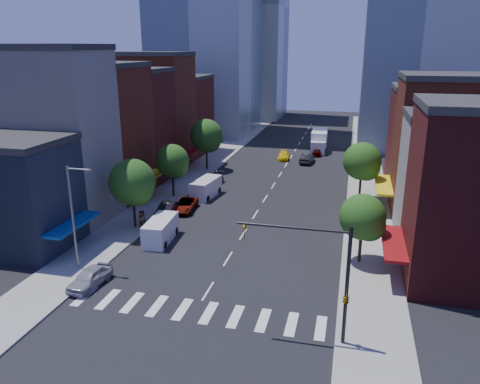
% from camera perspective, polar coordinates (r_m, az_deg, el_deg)
% --- Properties ---
extents(ground, '(220.00, 220.00, 0.00)m').
position_cam_1_polar(ground, '(37.57, -3.93, -11.96)').
color(ground, black).
rests_on(ground, ground).
extents(sidewalk_left, '(5.00, 120.00, 0.15)m').
position_cam_1_polar(sidewalk_left, '(76.89, -3.86, 3.54)').
color(sidewalk_left, gray).
rests_on(sidewalk_left, ground).
extents(sidewalk_right, '(5.00, 120.00, 0.15)m').
position_cam_1_polar(sidewalk_right, '(73.49, 15.09, 2.33)').
color(sidewalk_right, gray).
rests_on(sidewalk_right, ground).
extents(crosswalk, '(19.00, 3.00, 0.01)m').
position_cam_1_polar(crosswalk, '(35.12, -5.45, -14.26)').
color(crosswalk, silver).
rests_on(crosswalk, ground).
extents(bldg_left_0, '(12.00, 8.00, 10.00)m').
position_cam_1_polar(bldg_left_0, '(48.86, -26.72, -0.43)').
color(bldg_left_0, '#293044').
rests_on(bldg_left_0, ground).
extents(bldg_left_1, '(12.00, 8.00, 18.00)m').
position_cam_1_polar(bldg_left_1, '(54.06, -21.92, 6.12)').
color(bldg_left_1, '#B7B3A9').
rests_on(bldg_left_1, ground).
extents(bldg_left_2, '(12.00, 9.00, 16.00)m').
position_cam_1_polar(bldg_left_2, '(61.22, -17.28, 6.82)').
color(bldg_left_2, maroon).
rests_on(bldg_left_2, ground).
extents(bldg_left_3, '(12.00, 8.00, 15.00)m').
position_cam_1_polar(bldg_left_3, '(68.62, -13.64, 7.75)').
color(bldg_left_3, '#4C1313').
rests_on(bldg_left_3, ground).
extents(bldg_left_4, '(12.00, 9.00, 17.00)m').
position_cam_1_polar(bldg_left_4, '(76.05, -10.77, 9.59)').
color(bldg_left_4, maroon).
rests_on(bldg_left_4, ground).
extents(bldg_left_5, '(12.00, 10.00, 13.00)m').
position_cam_1_polar(bldg_left_5, '(84.98, -8.06, 9.15)').
color(bldg_left_5, '#4C1313').
rests_on(bldg_left_5, ground).
extents(bldg_right_1, '(12.00, 8.00, 12.00)m').
position_cam_1_polar(bldg_right_1, '(48.97, 25.97, 0.93)').
color(bldg_right_1, '#B7B3A9').
rests_on(bldg_right_1, ground).
extents(bldg_right_2, '(12.00, 10.00, 15.00)m').
position_cam_1_polar(bldg_right_2, '(57.23, 24.42, 4.85)').
color(bldg_right_2, maroon).
rests_on(bldg_right_2, ground).
extents(bldg_right_3, '(12.00, 10.00, 13.00)m').
position_cam_1_polar(bldg_right_3, '(67.09, 22.88, 5.80)').
color(bldg_right_3, '#4C1313').
rests_on(bldg_right_3, ground).
extents(tower_far_w, '(18.00, 18.00, 56.00)m').
position_cam_1_polar(tower_far_w, '(129.62, 1.21, 21.60)').
color(tower_far_w, '#9EA5AD').
rests_on(tower_far_w, ground).
extents(traffic_signal, '(7.24, 2.24, 8.00)m').
position_cam_1_polar(traffic_signal, '(30.19, 11.82, -11.12)').
color(traffic_signal, black).
rests_on(traffic_signal, sidewalk_right).
extents(streetlight, '(2.25, 0.25, 9.00)m').
position_cam_1_polar(streetlight, '(41.10, -19.57, -2.26)').
color(streetlight, slate).
rests_on(streetlight, sidewalk_left).
extents(tree_left_near, '(4.80, 4.80, 7.30)m').
position_cam_1_polar(tree_left_near, '(49.16, -12.87, 0.96)').
color(tree_left_near, black).
rests_on(tree_left_near, sidewalk_left).
extents(tree_left_mid, '(4.20, 4.20, 6.65)m').
position_cam_1_polar(tree_left_mid, '(58.92, -8.15, 3.59)').
color(tree_left_mid, black).
rests_on(tree_left_mid, sidewalk_left).
extents(tree_left_far, '(5.00, 5.00, 7.75)m').
position_cam_1_polar(tree_left_far, '(71.66, -4.04, 6.72)').
color(tree_left_far, black).
rests_on(tree_left_far, sidewalk_left).
extents(tree_right_near, '(4.00, 4.00, 6.20)m').
position_cam_1_polar(tree_right_near, '(41.58, 14.91, -3.19)').
color(tree_right_near, black).
rests_on(tree_right_near, sidewalk_right).
extents(tree_right_far, '(4.60, 4.60, 7.20)m').
position_cam_1_polar(tree_right_far, '(58.66, 14.80, 3.46)').
color(tree_right_far, black).
rests_on(tree_right_far, sidewalk_right).
extents(parked_car_front, '(2.22, 4.59, 1.51)m').
position_cam_1_polar(parked_car_front, '(39.70, -17.85, -9.89)').
color(parked_car_front, '#A09FA4').
rests_on(parked_car_front, ground).
extents(parked_car_second, '(1.76, 4.75, 1.55)m').
position_cam_1_polar(parked_car_second, '(53.14, -8.88, -2.20)').
color(parked_car_second, black).
rests_on(parked_car_second, ground).
extents(parked_car_third, '(2.69, 5.11, 1.37)m').
position_cam_1_polar(parked_car_third, '(54.77, -6.73, -1.61)').
color(parked_car_third, '#999999').
rests_on(parked_car_third, ground).
extents(parked_car_rear, '(2.33, 5.48, 1.58)m').
position_cam_1_polar(parked_car_rear, '(64.34, -3.47, 1.46)').
color(parked_car_rear, black).
rests_on(parked_car_rear, ground).
extents(cargo_van_near, '(2.48, 5.43, 2.25)m').
position_cam_1_polar(cargo_van_near, '(46.55, -9.71, -4.67)').
color(cargo_van_near, silver).
rests_on(cargo_van_near, ground).
extents(cargo_van_far, '(2.79, 5.64, 2.31)m').
position_cam_1_polar(cargo_van_far, '(59.47, -4.22, 0.47)').
color(cargo_van_far, silver).
rests_on(cargo_van_far, ground).
extents(taxi, '(2.30, 4.61, 1.28)m').
position_cam_1_polar(taxi, '(79.84, 5.34, 4.45)').
color(taxi, yellow).
rests_on(taxi, ground).
extents(traffic_car_oncoming, '(2.19, 4.98, 1.59)m').
position_cam_1_polar(traffic_car_oncoming, '(77.67, 8.19, 4.09)').
color(traffic_car_oncoming, black).
rests_on(traffic_car_oncoming, ground).
extents(traffic_car_far, '(1.68, 3.82, 1.28)m').
position_cam_1_polar(traffic_car_far, '(83.54, 9.42, 4.86)').
color(traffic_car_far, '#999999').
rests_on(traffic_car_far, ground).
extents(box_truck, '(3.03, 9.08, 3.62)m').
position_cam_1_polar(box_truck, '(87.46, 9.62, 6.13)').
color(box_truck, silver).
rests_on(box_truck, ground).
extents(pedestrian_near, '(0.78, 0.86, 1.96)m').
position_cam_1_polar(pedestrian_near, '(49.60, -11.92, -3.37)').
color(pedestrian_near, '#999999').
rests_on(pedestrian_near, sidewalk_left).
extents(pedestrian_far, '(1.03, 1.16, 1.97)m').
position_cam_1_polar(pedestrian_far, '(49.71, -11.85, -3.32)').
color(pedestrian_far, '#999999').
rests_on(pedestrian_far, sidewalk_left).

